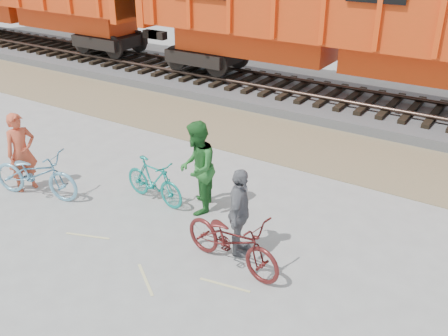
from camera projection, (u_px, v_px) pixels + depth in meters
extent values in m
plane|color=#9E9E99|center=(155.00, 232.00, 9.68)|extent=(120.00, 120.00, 0.00)
cube|color=#8D7957|center=(283.00, 140.00, 13.83)|extent=(120.00, 3.00, 0.02)
cube|color=slate|center=(331.00, 101.00, 16.42)|extent=(120.00, 4.00, 0.30)
cube|color=black|center=(174.00, 68.00, 19.49)|extent=(0.22, 2.60, 0.12)
cube|color=black|center=(331.00, 95.00, 16.33)|extent=(0.22, 2.60, 0.12)
cylinder|color=#382821|center=(323.00, 97.00, 15.73)|extent=(120.00, 0.12, 0.12)
cylinder|color=#382821|center=(340.00, 86.00, 16.82)|extent=(120.00, 0.12, 0.12)
cube|color=black|center=(32.00, 31.00, 23.32)|extent=(11.20, 2.20, 0.80)
cube|color=#BF360D|center=(29.00, 12.00, 22.95)|extent=(11.76, 1.65, 0.90)
cube|color=black|center=(336.00, 78.00, 16.02)|extent=(11.20, 2.20, 0.80)
cube|color=#BF360D|center=(339.00, 52.00, 15.65)|extent=(11.76, 1.65, 0.90)
imported|color=#6CA8C5|center=(35.00, 174.00, 10.76)|extent=(2.18, 1.21, 1.08)
imported|color=#138478|center=(154.00, 181.00, 10.57)|extent=(1.67, 0.63, 0.98)
imported|color=#541918|center=(232.00, 240.00, 8.51)|extent=(2.09, 0.99, 1.06)
imported|color=#CB4D2F|center=(22.00, 152.00, 10.92)|extent=(0.59, 0.74, 1.78)
imported|color=#266929|center=(197.00, 168.00, 10.03)|extent=(1.09, 1.18, 1.95)
imported|color=slate|center=(239.00, 213.00, 8.72)|extent=(0.72, 1.06, 1.67)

